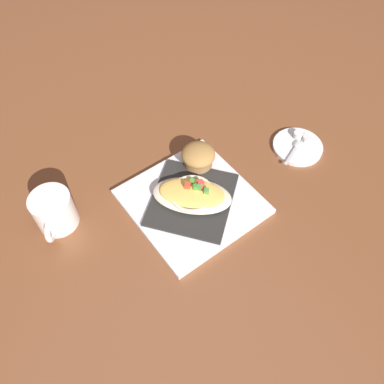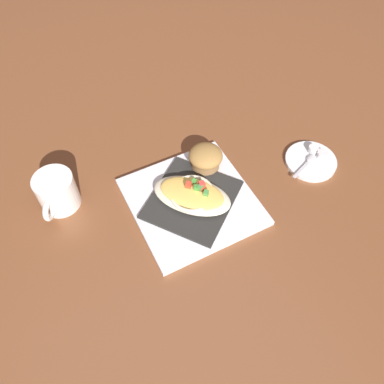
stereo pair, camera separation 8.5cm
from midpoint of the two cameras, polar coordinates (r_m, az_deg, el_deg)
ground_plane at (r=0.89m, az=2.74°, el=-1.80°), size 2.60×2.60×0.00m
square_plate at (r=0.88m, az=2.76°, el=-1.57°), size 0.28×0.28×0.01m
folded_napkin at (r=0.87m, az=2.78°, el=-1.24°), size 0.25×0.25×0.01m
gratin_dish at (r=0.86m, az=2.84°, el=-0.54°), size 0.20×0.18×0.04m
muffin at (r=0.91m, az=4.64°, el=4.73°), size 0.08×0.08×0.06m
coffee_mug at (r=0.89m, az=-16.22°, el=-0.37°), size 0.10×0.09×0.08m
creamer_saucer at (r=1.01m, az=19.03°, el=4.05°), size 0.12×0.12×0.01m
spoon at (r=1.00m, az=18.95°, el=4.12°), size 0.04×0.09×0.01m
creamer_cup_0 at (r=1.01m, az=20.48°, el=4.95°), size 0.02×0.02×0.02m
creamer_cup_1 at (r=1.02m, az=19.35°, el=5.66°), size 0.02×0.02×0.02m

